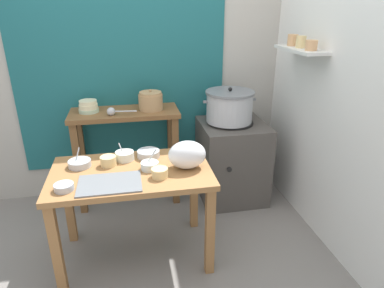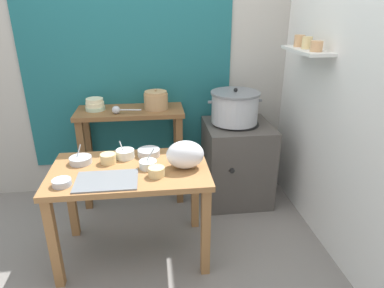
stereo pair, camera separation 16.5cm
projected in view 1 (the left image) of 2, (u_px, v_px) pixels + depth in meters
ground_plane at (154, 251)px, 2.66m from camera, size 9.00×9.00×0.00m
wall_back at (147, 60)px, 3.16m from camera, size 4.40×0.12×2.60m
wall_right at (329, 73)px, 2.59m from camera, size 0.30×3.20×2.60m
prep_table at (132, 184)px, 2.40m from camera, size 1.10×0.66×0.72m
back_shelf_table at (126, 134)px, 3.12m from camera, size 0.96×0.40×0.90m
stove_block at (232, 160)px, 3.29m from camera, size 0.60×0.61×0.78m
steamer_pot at (229, 106)px, 3.09m from camera, size 0.49×0.44×0.32m
clay_pot at (151, 101)px, 3.05m from camera, size 0.22×0.22×0.19m
bowl_stack_enamel at (88, 107)px, 2.99m from camera, size 0.17×0.17×0.11m
ladle at (112, 111)px, 2.90m from camera, size 0.25×0.07×0.07m
serving_tray at (110, 183)px, 2.17m from camera, size 0.40×0.28×0.01m
plastic_bag at (187, 155)px, 2.36m from camera, size 0.26×0.19×0.20m
prep_bowl_0 at (80, 163)px, 2.40m from camera, size 0.16×0.16×0.13m
prep_bowl_1 at (150, 165)px, 2.36m from camera, size 0.12×0.12×0.14m
prep_bowl_2 at (148, 153)px, 2.55m from camera, size 0.17×0.17×0.05m
prep_bowl_3 at (125, 155)px, 2.50m from camera, size 0.14×0.14×0.13m
prep_bowl_4 at (108, 161)px, 2.41m from camera, size 0.11×0.11×0.07m
prep_bowl_5 at (160, 172)px, 2.25m from camera, size 0.11×0.11×0.06m
prep_bowl_6 at (64, 187)px, 2.10m from camera, size 0.12×0.12×0.04m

